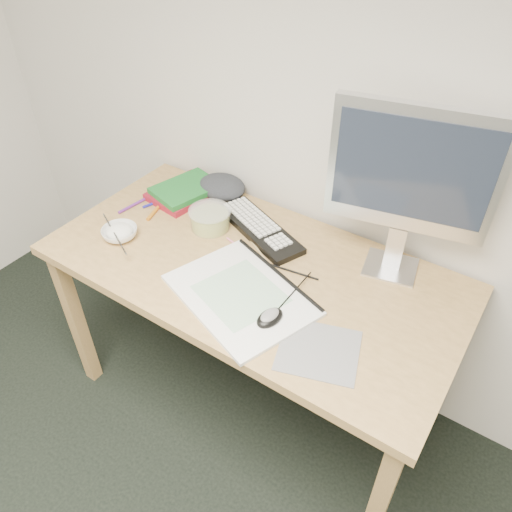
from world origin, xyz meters
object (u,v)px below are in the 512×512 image
Objects in this scene: sketchpad at (241,295)px; monitor at (411,175)px; desk at (251,283)px; rice_bowl at (120,233)px; keyboard at (259,229)px.

monitor is (0.33, 0.39, 0.35)m from sketchpad.
sketchpad reaches higher than desk.
monitor reaches higher than rice_bowl.
monitor is 1.00m from rice_bowl.
desk is 0.17m from sketchpad.
rice_bowl is at bearing -168.01° from monitor.
keyboard is 3.13× the size of rice_bowl.
rice_bowl is (-0.47, -0.14, 0.10)m from desk.
desk is at bearing -159.48° from monitor.
keyboard is 0.70× the size of monitor.
monitor is (0.47, 0.08, 0.34)m from keyboard.
monitor is (0.39, 0.25, 0.43)m from desk.
desk is 0.63m from monitor.
keyboard is 0.59m from monitor.
desk is 3.56× the size of keyboard.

